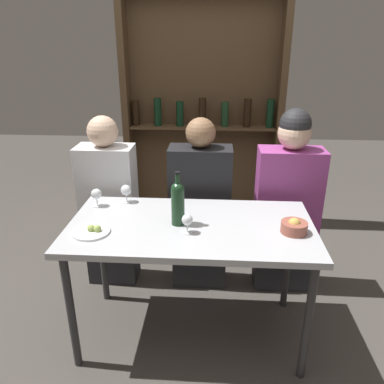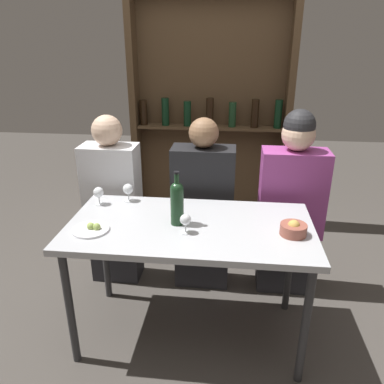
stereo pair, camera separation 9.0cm
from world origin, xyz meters
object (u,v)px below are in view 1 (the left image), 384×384
wine_glass_1 (96,195)px  snack_bowl (294,227)px  seated_person_left (110,207)px  wine_glass_2 (126,191)px  seated_person_center (200,211)px  wine_glass_0 (187,221)px  seated_person_right (287,206)px  food_plate_0 (92,231)px  wine_bottle (178,201)px

wine_glass_1 → snack_bowl: bearing=-13.2°
seated_person_left → wine_glass_2: bearing=-53.9°
seated_person_left → seated_person_center: size_ratio=1.00×
wine_glass_2 → seated_person_center: 0.59m
wine_glass_0 → seated_person_right: (0.64, 0.65, -0.19)m
food_plate_0 → seated_person_right: seated_person_right is taller
wine_glass_2 → wine_glass_0: bearing=-42.6°
seated_person_left → wine_bottle: bearing=-45.2°
wine_glass_1 → seated_person_center: (0.62, 0.35, -0.25)m
seated_person_center → seated_person_right: (0.60, 0.00, 0.05)m
wine_glass_1 → food_plate_0: wine_glass_1 is taller
wine_glass_2 → seated_person_right: seated_person_right is taller
seated_person_center → seated_person_right: seated_person_right is taller
food_plate_0 → snack_bowl: size_ratio=1.42×
wine_glass_0 → seated_person_left: size_ratio=0.09×
snack_bowl → seated_person_center: seated_person_center is taller
wine_bottle → seated_person_center: 0.65m
wine_glass_1 → seated_person_center: 0.75m
wine_glass_0 → food_plate_0: 0.51m
wine_glass_0 → snack_bowl: size_ratio=0.76×
wine_glass_2 → wine_bottle: bearing=-38.6°
wine_glass_0 → seated_person_center: bearing=86.5°
wine_bottle → wine_glass_2: wine_bottle is taller
seated_person_right → wine_bottle: bearing=-141.6°
wine_glass_1 → seated_person_left: (-0.03, 0.35, -0.24)m
wine_glass_0 → snack_bowl: 0.57m
wine_bottle → seated_person_right: size_ratio=0.23×
wine_glass_0 → wine_glass_1: bearing=152.1°
wine_glass_2 → food_plate_0: 0.43m
wine_glass_0 → seated_person_center: seated_person_center is taller
wine_glass_2 → seated_person_center: seated_person_center is taller
food_plate_0 → snack_bowl: 1.07m
wine_bottle → wine_glass_2: bearing=141.4°
wine_bottle → wine_glass_1: wine_bottle is taller
wine_glass_2 → seated_person_left: seated_person_left is taller
wine_glass_1 → wine_glass_2: size_ratio=0.98×
wine_bottle → wine_glass_1: (-0.52, 0.21, -0.06)m
wine_glass_2 → snack_bowl: wine_glass_2 is taller
wine_glass_0 → snack_bowl: wine_glass_0 is taller
wine_glass_2 → seated_person_left: size_ratio=0.09×
wine_glass_0 → seated_person_center: (0.04, 0.65, -0.25)m
wine_bottle → seated_person_right: 0.93m
wine_bottle → seated_person_center: (0.10, 0.56, -0.31)m
seated_person_center → seated_person_right: 0.61m
wine_bottle → wine_glass_2: size_ratio=2.68×
wine_glass_2 → seated_person_center: bearing=31.4°
wine_glass_0 → seated_person_right: 0.94m
seated_person_center → seated_person_left: bearing=180.0°
wine_bottle → wine_glass_0: 0.13m
wine_glass_0 → seated_person_right: size_ratio=0.08×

